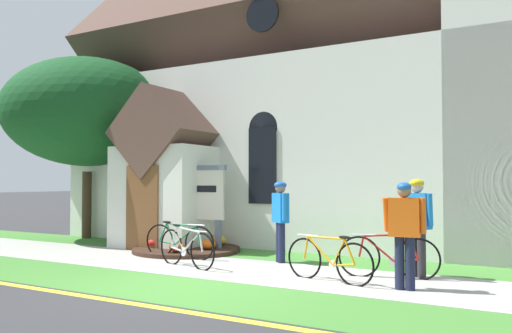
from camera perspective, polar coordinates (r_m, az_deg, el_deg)
ground at (r=11.99m, az=3.83°, el=-9.84°), size 140.00×140.00×0.00m
sidewalk_slab at (r=10.53m, az=-6.36°, el=-10.94°), size 32.00×2.32×0.01m
grass_verge at (r=8.98m, az=-14.17°, el=-12.53°), size 32.00×1.77×0.01m
church_lawn at (r=12.13m, az=-0.97°, el=-9.73°), size 24.00×1.54×0.01m
curb_paint_stripe at (r=8.27m, az=-19.26°, el=-13.43°), size 28.00×0.16×0.01m
church_building at (r=16.66m, az=8.93°, el=7.96°), size 14.34×10.85×12.35m
church_sign at (r=12.65m, az=-7.14°, el=-3.22°), size 1.87×0.25×2.10m
flower_bed at (r=12.59m, az=-7.73°, el=-9.07°), size 2.59×2.59×0.34m
bicycle_silver at (r=9.36m, az=14.64°, el=-9.71°), size 1.73×0.38×0.85m
bicycle_blue at (r=8.84m, az=8.16°, el=-10.28°), size 1.71×0.44×0.82m
bicycle_black at (r=10.33m, az=-7.84°, el=-9.01°), size 1.69×0.52×0.85m
bicycle_white at (r=11.49m, az=-8.63°, el=-8.23°), size 1.83×0.10×0.84m
cyclist_in_orange_jersey at (r=9.49m, az=17.60°, el=-5.63°), size 0.59×0.47×1.75m
cyclist_in_green_jersey at (r=10.72m, az=2.75°, el=-5.43°), size 0.49×0.60×1.70m
cyclist_in_white_jersey at (r=8.35m, az=16.28°, el=-6.49°), size 0.67×0.29×1.69m
yard_deciduous_tree at (r=16.32m, az=-18.32°, el=5.72°), size 4.95×4.95×5.41m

